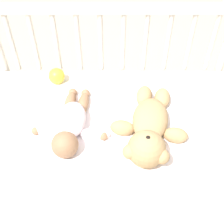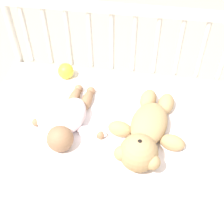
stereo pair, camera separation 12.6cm
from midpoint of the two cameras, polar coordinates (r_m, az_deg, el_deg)
ground_plane at (r=1.69m, az=-2.17°, el=-11.69°), size 12.00×12.00×0.00m
crib_mattress at (r=1.49m, az=-2.42°, el=-7.24°), size 1.08×0.61×0.46m
crib_rail at (r=1.48m, az=-2.50°, el=10.83°), size 1.08×0.04×0.80m
blanket at (r=1.29m, az=-2.72°, el=-2.45°), size 0.83×0.51×0.01m
teddy_bear at (r=1.21m, az=3.84°, el=-3.26°), size 0.31×0.44×0.14m
baby at (r=1.26m, az=-10.43°, el=-2.39°), size 0.33×0.38×0.10m
toy_ball at (r=1.48m, az=-12.54°, el=6.29°), size 0.07×0.07×0.07m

